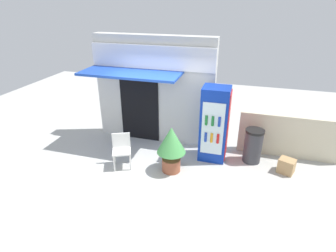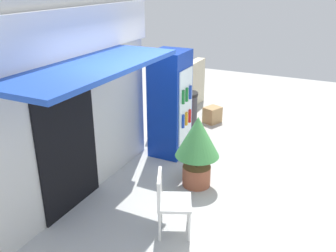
% 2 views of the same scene
% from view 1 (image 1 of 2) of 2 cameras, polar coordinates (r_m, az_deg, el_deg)
% --- Properties ---
extents(ground, '(16.00, 16.00, 0.00)m').
position_cam_1_polar(ground, '(6.64, -4.01, -9.57)').
color(ground, '#B2B2AD').
extents(storefront_building, '(3.32, 1.33, 2.94)m').
position_cam_1_polar(storefront_building, '(7.56, -3.12, 7.84)').
color(storefront_building, silver).
rests_on(storefront_building, ground).
extents(drink_cooler, '(0.68, 0.64, 1.90)m').
position_cam_1_polar(drink_cooler, '(6.83, 9.69, 0.35)').
color(drink_cooler, '#0C2D9E').
rests_on(drink_cooler, ground).
extents(plastic_chair, '(0.57, 0.56, 0.83)m').
position_cam_1_polar(plastic_chair, '(6.73, -9.68, -4.49)').
color(plastic_chair, silver).
rests_on(plastic_chair, ground).
extents(potted_plant_near_shop, '(0.68, 0.68, 1.15)m').
position_cam_1_polar(potted_plant_near_shop, '(6.32, 0.69, -3.90)').
color(potted_plant_near_shop, '#995138').
rests_on(potted_plant_near_shop, ground).
extents(trash_bin, '(0.46, 0.46, 0.88)m').
position_cam_1_polar(trash_bin, '(7.14, 17.34, -3.95)').
color(trash_bin, '#38383D').
rests_on(trash_bin, ground).
extents(stone_boundary_wall, '(2.61, 0.21, 1.13)m').
position_cam_1_polar(stone_boundary_wall, '(7.67, 24.28, -2.00)').
color(stone_boundary_wall, beige).
rests_on(stone_boundary_wall, ground).
extents(cardboard_box, '(0.44, 0.40, 0.36)m').
position_cam_1_polar(cardboard_box, '(7.10, 23.50, -7.67)').
color(cardboard_box, tan).
rests_on(cardboard_box, ground).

